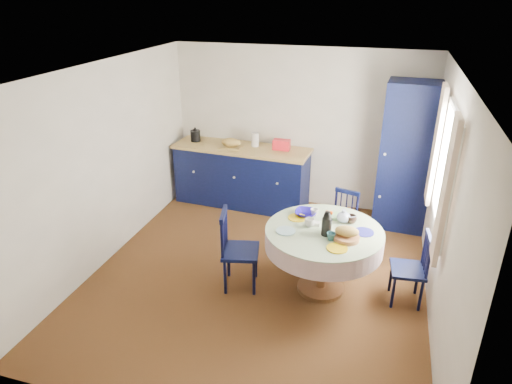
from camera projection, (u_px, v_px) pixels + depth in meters
floor at (259, 274)px, 5.72m from camera, size 4.50×4.50×0.00m
ceiling at (259, 71)px, 4.69m from camera, size 4.50×4.50×0.00m
wall_back at (299, 128)px, 7.17m from camera, size 4.00×0.02×2.50m
wall_left at (106, 165)px, 5.72m from camera, size 0.02×4.50×2.50m
wall_right at (445, 204)px, 4.69m from camera, size 0.02×4.50×2.50m
window at (443, 168)px, 4.85m from camera, size 0.10×1.74×1.45m
kitchen_counter at (242, 175)px, 7.39m from camera, size 2.22×0.80×1.21m
pantry_cabinet at (407, 158)px, 6.46m from camera, size 0.78×0.58×2.15m
dining_table at (324, 240)px, 5.15m from camera, size 1.33×1.33×1.08m
chair_left at (237, 249)px, 5.31m from camera, size 0.51×0.52×0.98m
chair_far at (341, 221)px, 6.09m from camera, size 0.46×0.45×0.84m
chair_right at (412, 268)px, 5.06m from camera, size 0.40×0.42×0.87m
mug_a at (310, 223)px, 5.16m from camera, size 0.12×0.12×0.09m
mug_b at (331, 236)px, 4.88m from camera, size 0.10×0.10×0.09m
mug_c at (351, 219)px, 5.23m from camera, size 0.12×0.12×0.10m
mug_d at (314, 212)px, 5.40m from camera, size 0.10×0.10×0.09m
cobalt_bowl at (306, 213)px, 5.41m from camera, size 0.25×0.25×0.06m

